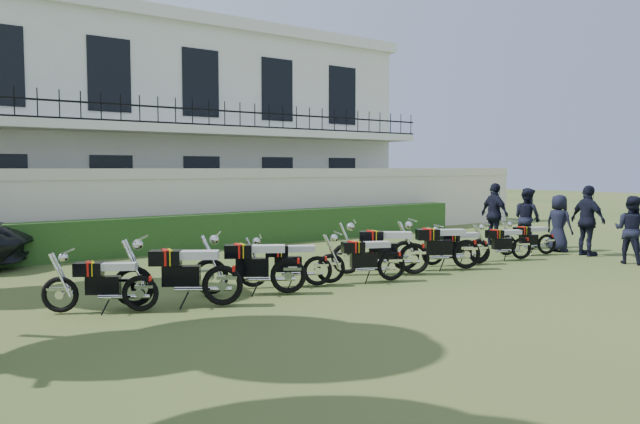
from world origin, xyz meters
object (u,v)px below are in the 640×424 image
object	(u,v)px
officer_2	(588,221)
motorcycle_6	(467,247)
officer_4	(527,218)
motorcycle_2	(288,267)
officer_1	(631,230)
motorcycle_7	(479,246)
motorcycle_8	(522,243)
motorcycle_1	(223,275)
officer_3	(559,223)
officer_5	(495,214)
motorcycle_5	(414,251)
motorcycle_0	(140,284)
motorcycle_4	(391,259)
motorcycle_9	(547,239)
motorcycle_3	(318,263)

from	to	relation	value
officer_2	motorcycle_6	bearing A→B (deg)	98.81
motorcycle_6	officer_4	world-z (taller)	officer_4
motorcycle_2	officer_1	size ratio (longest dim) A/B	1.08
motorcycle_7	motorcycle_8	distance (m)	1.45
motorcycle_1	officer_3	distance (m)	10.75
motorcycle_1	officer_5	distance (m)	10.71
officer_1	officer_4	distance (m)	3.31
officer_2	officer_5	xyz separation A→B (m)	(-0.14, 2.85, 0.00)
motorcycle_5	motorcycle_8	size ratio (longest dim) A/B	1.09
motorcycle_0	motorcycle_5	distance (m)	6.01
motorcycle_0	officer_2	world-z (taller)	officer_2
motorcycle_1	motorcycle_2	xyz separation A→B (m)	(1.44, 0.17, -0.02)
officer_5	motorcycle_4	bearing A→B (deg)	123.13
officer_3	motorcycle_9	bearing A→B (deg)	103.51
motorcycle_3	motorcycle_8	size ratio (longest dim) A/B	1.01
officer_2	officer_5	bearing A→B (deg)	17.48
officer_3	motorcycle_7	bearing A→B (deg)	93.22
officer_1	motorcycle_3	bearing A→B (deg)	70.31
motorcycle_4	officer_1	size ratio (longest dim) A/B	1.06
motorcycle_6	officer_4	bearing A→B (deg)	-41.61
motorcycle_2	motorcycle_8	distance (m)	7.10
motorcycle_2	motorcycle_9	size ratio (longest dim) A/B	1.14
motorcycle_0	motorcycle_3	bearing A→B (deg)	-56.88
officer_2	officer_4	bearing A→B (deg)	11.04
motorcycle_8	officer_5	size ratio (longest dim) A/B	0.86
motorcycle_3	motorcycle_4	distance (m)	1.60
motorcycle_7	officer_1	distance (m)	3.72
motorcycle_6	motorcycle_2	bearing A→B (deg)	118.37
motorcycle_6	motorcycle_9	xyz separation A→B (m)	(3.62, 0.30, -0.10)
motorcycle_3	motorcycle_6	bearing A→B (deg)	-66.67
motorcycle_7	motorcycle_9	distance (m)	2.76
motorcycle_9	officer_3	size ratio (longest dim) A/B	0.99
motorcycle_0	motorcycle_8	world-z (taller)	motorcycle_0
motorcycle_1	motorcycle_4	bearing A→B (deg)	-56.22
motorcycle_8	officer_5	world-z (taller)	officer_5
motorcycle_6	officer_4	xyz separation A→B (m)	(4.45, 1.48, 0.34)
motorcycle_8	motorcycle_4	bearing A→B (deg)	116.25
motorcycle_6	officer_3	size ratio (longest dim) A/B	1.18
motorcycle_0	motorcycle_9	world-z (taller)	motorcycle_0
motorcycle_3	officer_3	xyz separation A→B (m)	(8.40, 0.07, 0.33)
officer_3	motorcycle_5	bearing A→B (deg)	93.21
motorcycle_3	motorcycle_8	world-z (taller)	motorcycle_3
motorcycle_1	motorcycle_7	distance (m)	7.10
motorcycle_1	motorcycle_9	bearing A→B (deg)	-54.23
motorcycle_3	motorcycle_7	bearing A→B (deg)	-61.67
motorcycle_1	officer_1	xyz separation A→B (m)	(10.15, -1.75, 0.29)
officer_4	officer_1	bearing A→B (deg)	-177.72
motorcycle_7	officer_1	bearing A→B (deg)	-99.40
officer_1	officer_2	bearing A→B (deg)	-21.12
motorcycle_3	officer_4	xyz separation A→B (m)	(8.35, 1.04, 0.41)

